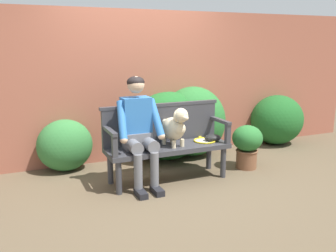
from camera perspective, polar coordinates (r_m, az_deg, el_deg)
name	(u,v)px	position (r m, az deg, el deg)	size (l,w,h in m)	color
ground_plane	(168,180)	(4.76, 0.00, -8.32)	(40.00, 40.00, 0.00)	brown
brick_garden_fence	(135,85)	(5.62, -5.05, 6.32)	(8.00, 0.30, 2.17)	#9E5642
hedge_bush_far_right	(277,120)	(6.60, 16.43, 0.94)	(0.92, 0.82, 0.84)	#1E5B23
hedge_bush_mid_right	(168,126)	(5.46, 0.05, 0.00)	(1.19, 0.88, 1.01)	#1E5B23
hedge_bush_mid_left	(193,121)	(5.66, 3.84, 0.71)	(1.03, 0.90, 1.07)	#286B2D
hedge_bush_far_left	(65,145)	(5.19, -15.59, -2.88)	(0.74, 0.58, 0.71)	#337538
garden_bench	(168,150)	(4.63, 0.00, -3.78)	(1.55, 0.49, 0.46)	#38383D
bench_backrest	(161,122)	(4.74, -1.04, 0.57)	(1.59, 0.06, 0.50)	#38383D
bench_armrest_left_end	(112,137)	(4.25, -8.67, -1.75)	(0.06, 0.49, 0.28)	#38383D
bench_armrest_right_end	(223,126)	(4.82, 8.46, -0.01)	(0.06, 0.49, 0.28)	#38383D
person_seated	(138,127)	(4.40, -4.58, -0.20)	(0.56, 0.65, 1.33)	black
dog_on_bench	(175,127)	(4.53, 1.09, -0.11)	(0.30, 0.49, 0.49)	beige
tennis_racket	(204,140)	(4.86, 5.56, -2.17)	(0.33, 0.58, 0.03)	yellow
baseball_glove	(213,138)	(4.85, 6.88, -1.79)	(0.22, 0.17, 0.09)	black
potted_plant	(247,144)	(5.21, 12.10, -2.66)	(0.42, 0.42, 0.61)	brown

